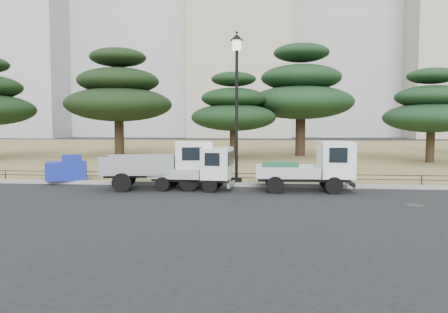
# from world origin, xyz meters

# --- Properties ---
(ground) EXTENTS (220.00, 220.00, 0.00)m
(ground) POSITION_xyz_m (0.00, 0.00, 0.00)
(ground) COLOR black
(lawn) EXTENTS (120.00, 56.00, 0.15)m
(lawn) POSITION_xyz_m (0.00, 30.60, 0.07)
(lawn) COLOR olive
(lawn) RESTS_ON ground
(curb) EXTENTS (120.00, 0.25, 0.16)m
(curb) POSITION_xyz_m (0.00, 2.60, 0.08)
(curb) COLOR gray
(curb) RESTS_ON ground
(truck_large) EXTENTS (4.61, 2.52, 1.90)m
(truck_large) POSITION_xyz_m (-2.37, 1.58, 1.06)
(truck_large) COLOR black
(truck_large) RESTS_ON ground
(truck_kei_front) EXTENTS (3.31, 1.61, 1.70)m
(truck_kei_front) POSITION_xyz_m (-0.98, 1.39, 0.85)
(truck_kei_front) COLOR black
(truck_kei_front) RESTS_ON ground
(truck_kei_rear) EXTENTS (3.78, 1.78, 1.94)m
(truck_kei_rear) POSITION_xyz_m (3.48, 1.56, 0.97)
(truck_kei_rear) COLOR black
(truck_kei_rear) RESTS_ON ground
(street_lamp) EXTENTS (0.56, 0.56, 6.24)m
(street_lamp) POSITION_xyz_m (0.44, 2.90, 4.37)
(street_lamp) COLOR black
(street_lamp) RESTS_ON lawn
(pipe_fence) EXTENTS (38.00, 0.04, 0.40)m
(pipe_fence) POSITION_xyz_m (0.00, 2.75, 0.44)
(pipe_fence) COLOR black
(pipe_fence) RESTS_ON lawn
(tarp_pile) EXTENTS (2.04, 1.80, 1.13)m
(tarp_pile) POSITION_xyz_m (-7.14, 2.89, 0.60)
(tarp_pile) COLOR #1627AF
(tarp_pile) RESTS_ON lawn
(manhole) EXTENTS (0.60, 0.60, 0.01)m
(manhole) POSITION_xyz_m (6.50, -1.20, 0.01)
(manhole) COLOR #2D2D30
(manhole) RESTS_ON ground
(pine_west_near) EXTENTS (8.68, 8.68, 8.68)m
(pine_west_near) POSITION_xyz_m (-10.53, 19.13, 5.16)
(pine_west_near) COLOR black
(pine_west_near) RESTS_ON lawn
(pine_center_left) EXTENTS (6.21, 6.21, 6.31)m
(pine_center_left) POSITION_xyz_m (-0.85, 16.31, 3.80)
(pine_center_left) COLOR black
(pine_center_left) RESTS_ON lawn
(pine_center_right) EXTENTS (8.37, 8.37, 8.88)m
(pine_center_right) POSITION_xyz_m (4.22, 19.84, 5.29)
(pine_center_right) COLOR black
(pine_center_right) RESTS_ON lawn
(pine_east_near) EXTENTS (6.09, 6.09, 6.15)m
(pine_east_near) POSITION_xyz_m (12.29, 14.27, 3.70)
(pine_east_near) COLOR black
(pine_east_near) RESTS_ON lawn
(tower_center_left) EXTENTS (22.00, 20.00, 55.00)m
(tower_center_left) POSITION_xyz_m (-5.00, 85.00, 27.50)
(tower_center_left) COLOR #AAA08C
(tower_center_left) RESTS_ON ground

